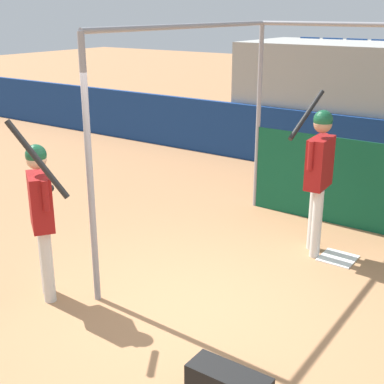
# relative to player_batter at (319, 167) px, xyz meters

# --- Properties ---
(ground_plane) EXTENTS (60.00, 60.00, 0.00)m
(ground_plane) POSITION_rel_player_batter_xyz_m (-0.49, -2.15, -1.18)
(ground_plane) COLOR #A8754C
(outfield_wall) EXTENTS (24.00, 0.12, 1.18)m
(outfield_wall) POSITION_rel_player_batter_xyz_m (-0.49, 3.56, -0.59)
(outfield_wall) COLOR navy
(outfield_wall) RESTS_ON ground
(batting_cage) EXTENTS (3.42, 3.75, 2.92)m
(batting_cage) POSITION_rel_player_batter_xyz_m (0.18, 0.45, 0.09)
(batting_cage) COLOR gray
(batting_cage) RESTS_ON ground
(home_plate) EXTENTS (0.44, 0.44, 0.02)m
(home_plate) POSITION_rel_player_batter_xyz_m (0.36, -0.01, -1.17)
(home_plate) COLOR white
(home_plate) RESTS_ON ground
(player_batter) EXTENTS (0.54, 0.95, 2.06)m
(player_batter) POSITION_rel_player_batter_xyz_m (0.00, 0.00, 0.00)
(player_batter) COLOR silver
(player_batter) RESTS_ON ground
(player_waiting) EXTENTS (0.81, 0.61, 2.10)m
(player_waiting) POSITION_rel_player_batter_xyz_m (-1.97, -2.81, -0.11)
(player_waiting) COLOR silver
(player_waiting) RESTS_ON ground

